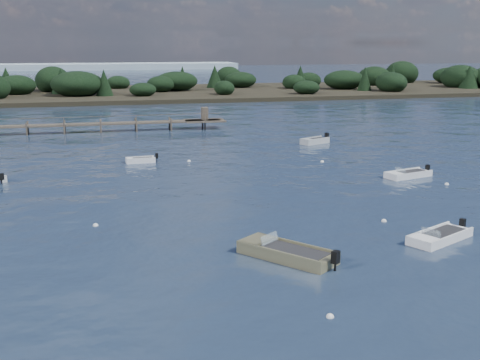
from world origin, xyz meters
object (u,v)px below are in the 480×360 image
object	(u,v)px
dinghy_near_olive	(287,255)
dinghy_mid_white_b	(408,175)
dinghy_mid_white_a	(440,238)
tender_far_grey_b	(315,142)
tender_far_white	(141,161)

from	to	relation	value
dinghy_near_olive	dinghy_mid_white_b	size ratio (longest dim) A/B	1.18
dinghy_mid_white_b	dinghy_mid_white_a	xyz separation A→B (m)	(-6.40, -15.01, -0.00)
dinghy_near_olive	tender_far_grey_b	bearing A→B (deg)	67.05
tender_far_white	dinghy_mid_white_a	distance (m)	29.92
tender_far_white	tender_far_grey_b	world-z (taller)	tender_far_grey_b
dinghy_near_olive	dinghy_mid_white_b	bearing A→B (deg)	45.33
tender_far_grey_b	dinghy_mid_white_b	bearing A→B (deg)	-85.25
tender_far_grey_b	tender_far_white	bearing A→B (deg)	-162.15
tender_far_white	tender_far_grey_b	size ratio (longest dim) A/B	0.80
dinghy_mid_white_a	tender_far_white	bearing A→B (deg)	118.47
dinghy_mid_white_b	tender_far_grey_b	xyz separation A→B (m)	(-1.45, 17.48, 0.04)
dinghy_near_olive	dinghy_mid_white_a	xyz separation A→B (m)	(9.09, 0.66, -0.04)
tender_far_grey_b	dinghy_mid_white_a	bearing A→B (deg)	-98.66
dinghy_mid_white_a	tender_far_grey_b	bearing A→B (deg)	81.34
tender_far_white	dinghy_mid_white_a	world-z (taller)	dinghy_mid_white_a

